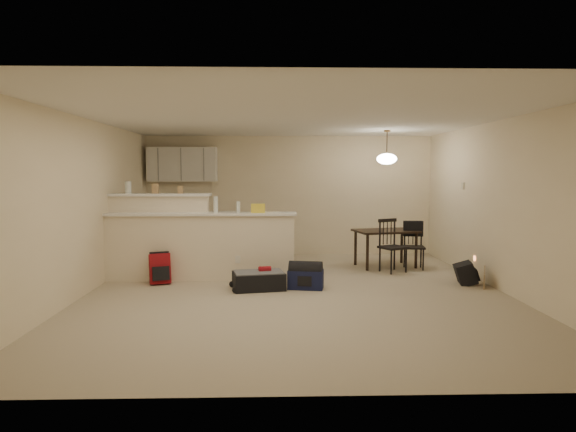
{
  "coord_description": "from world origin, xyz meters",
  "views": [
    {
      "loc": [
        -0.33,
        -7.34,
        1.73
      ],
      "look_at": [
        -0.1,
        0.7,
        1.05
      ],
      "focal_mm": 32.0,
      "sensor_mm": 36.0,
      "label": 1
    }
  ],
  "objects_px": {
    "suitcase": "(259,281)",
    "navy_duffel": "(306,279)",
    "dining_chair_near": "(393,246)",
    "red_backpack": "(160,269)",
    "dining_table": "(385,234)",
    "dining_chair_far": "(414,246)",
    "pendant_lamp": "(387,158)",
    "black_daypack": "(465,274)"
  },
  "relations": [
    {
      "from": "red_backpack",
      "to": "black_daypack",
      "type": "relative_size",
      "value": 1.27
    },
    {
      "from": "dining_table",
      "to": "dining_chair_near",
      "type": "distance_m",
      "value": 0.54
    },
    {
      "from": "dining_table",
      "to": "dining_chair_far",
      "type": "bearing_deg",
      "value": -39.2
    },
    {
      "from": "pendant_lamp",
      "to": "navy_duffel",
      "type": "xyz_separation_m",
      "value": [
        -1.58,
        -1.77,
        -1.85
      ]
    },
    {
      "from": "navy_duffel",
      "to": "red_backpack",
      "type": "bearing_deg",
      "value": 179.76
    },
    {
      "from": "dining_table",
      "to": "pendant_lamp",
      "type": "bearing_deg",
      "value": 78.02
    },
    {
      "from": "pendant_lamp",
      "to": "navy_duffel",
      "type": "bearing_deg",
      "value": -131.8
    },
    {
      "from": "navy_duffel",
      "to": "black_daypack",
      "type": "height_order",
      "value": "black_daypack"
    },
    {
      "from": "dining_table",
      "to": "suitcase",
      "type": "distance_m",
      "value": 2.94
    },
    {
      "from": "navy_duffel",
      "to": "black_daypack",
      "type": "xyz_separation_m",
      "value": [
        2.51,
        0.26,
        0.02
      ]
    },
    {
      "from": "dining_chair_near",
      "to": "suitcase",
      "type": "bearing_deg",
      "value": -178.13
    },
    {
      "from": "dining_chair_near",
      "to": "navy_duffel",
      "type": "bearing_deg",
      "value": -169.02
    },
    {
      "from": "dining_table",
      "to": "black_daypack",
      "type": "xyz_separation_m",
      "value": [
        0.93,
        -1.51,
        -0.44
      ]
    },
    {
      "from": "pendant_lamp",
      "to": "dining_chair_near",
      "type": "distance_m",
      "value": 1.61
    },
    {
      "from": "dining_table",
      "to": "black_daypack",
      "type": "relative_size",
      "value": 3.3
    },
    {
      "from": "pendant_lamp",
      "to": "black_daypack",
      "type": "relative_size",
      "value": 1.68
    },
    {
      "from": "pendant_lamp",
      "to": "black_daypack",
      "type": "xyz_separation_m",
      "value": [
        0.93,
        -1.51,
        -1.83
      ]
    },
    {
      "from": "dining_table",
      "to": "suitcase",
      "type": "height_order",
      "value": "dining_table"
    },
    {
      "from": "dining_chair_far",
      "to": "navy_duffel",
      "type": "height_order",
      "value": "dining_chair_far"
    },
    {
      "from": "dining_chair_near",
      "to": "black_daypack",
      "type": "xyz_separation_m",
      "value": [
        0.91,
        -0.99,
        -0.3
      ]
    },
    {
      "from": "suitcase",
      "to": "black_daypack",
      "type": "bearing_deg",
      "value": -5.94
    },
    {
      "from": "dining_table",
      "to": "black_daypack",
      "type": "height_order",
      "value": "dining_table"
    },
    {
      "from": "dining_chair_near",
      "to": "suitcase",
      "type": "xyz_separation_m",
      "value": [
        -2.3,
        -1.27,
        -0.34
      ]
    },
    {
      "from": "dining_table",
      "to": "dining_chair_far",
      "type": "xyz_separation_m",
      "value": [
        0.46,
        -0.24,
        -0.18
      ]
    },
    {
      "from": "dining_table",
      "to": "navy_duffel",
      "type": "xyz_separation_m",
      "value": [
        -1.58,
        -1.77,
        -0.46
      ]
    },
    {
      "from": "dining_chair_far",
      "to": "suitcase",
      "type": "bearing_deg",
      "value": -142.78
    },
    {
      "from": "dining_chair_far",
      "to": "black_daypack",
      "type": "bearing_deg",
      "value": -62.16
    },
    {
      "from": "dining_table",
      "to": "pendant_lamp",
      "type": "height_order",
      "value": "pendant_lamp"
    },
    {
      "from": "dining_chair_near",
      "to": "black_daypack",
      "type": "height_order",
      "value": "dining_chair_near"
    },
    {
      "from": "dining_chair_far",
      "to": "suitcase",
      "type": "xyz_separation_m",
      "value": [
        -2.75,
        -1.55,
        -0.29
      ]
    },
    {
      "from": "suitcase",
      "to": "dining_table",
      "type": "bearing_deg",
      "value": 27.2
    },
    {
      "from": "dining_table",
      "to": "red_backpack",
      "type": "relative_size",
      "value": 2.59
    },
    {
      "from": "pendant_lamp",
      "to": "dining_chair_far",
      "type": "height_order",
      "value": "pendant_lamp"
    },
    {
      "from": "dining_chair_near",
      "to": "dining_chair_far",
      "type": "xyz_separation_m",
      "value": [
        0.44,
        0.28,
        -0.04
      ]
    },
    {
      "from": "dining_chair_near",
      "to": "red_backpack",
      "type": "bearing_deg",
      "value": 165.37
    },
    {
      "from": "suitcase",
      "to": "navy_duffel",
      "type": "distance_m",
      "value": 0.7
    },
    {
      "from": "pendant_lamp",
      "to": "dining_chair_far",
      "type": "bearing_deg",
      "value": -27.22
    },
    {
      "from": "dining_chair_far",
      "to": "red_backpack",
      "type": "xyz_separation_m",
      "value": [
        -4.3,
        -1.12,
        -0.18
      ]
    },
    {
      "from": "pendant_lamp",
      "to": "black_daypack",
      "type": "bearing_deg",
      "value": -58.43
    },
    {
      "from": "dining_chair_near",
      "to": "dining_chair_far",
      "type": "relative_size",
      "value": 1.1
    },
    {
      "from": "dining_table",
      "to": "pendant_lamp",
      "type": "xyz_separation_m",
      "value": [
        0.0,
        0.0,
        1.39
      ]
    },
    {
      "from": "pendant_lamp",
      "to": "red_backpack",
      "type": "xyz_separation_m",
      "value": [
        -3.83,
        -1.36,
        -1.76
      ]
    }
  ]
}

